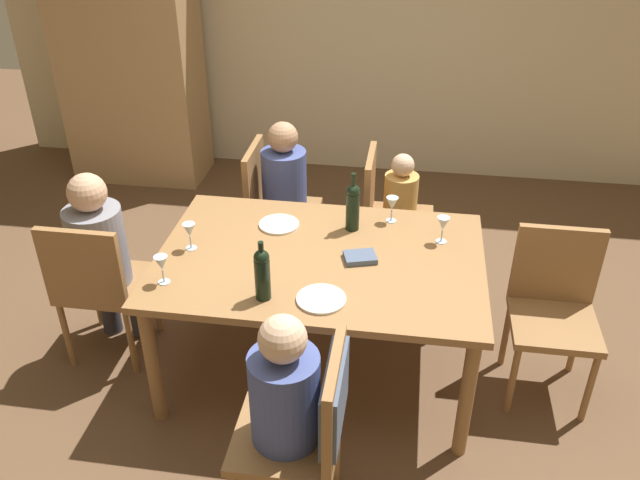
{
  "coord_description": "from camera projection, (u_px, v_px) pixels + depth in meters",
  "views": [
    {
      "loc": [
        0.43,
        -2.83,
        2.61
      ],
      "look_at": [
        0.0,
        0.0,
        0.86
      ],
      "focal_mm": 37.14,
      "sensor_mm": 36.0,
      "label": 1
    }
  ],
  "objects": [
    {
      "name": "chair_far_right",
      "position": [
        386.0,
        211.0,
        4.28
      ],
      "size": [
        0.44,
        0.44,
        0.92
      ],
      "rotation": [
        0.0,
        0.0,
        -1.57
      ],
      "color": "olive",
      "rests_on": "ground_plane"
    },
    {
      "name": "person_woman_host",
      "position": [
        288.0,
        189.0,
        4.31
      ],
      "size": [
        0.33,
        0.29,
        1.1
      ],
      "rotation": [
        0.0,
        0.0,
        -1.57
      ],
      "color": "#33333D",
      "rests_on": "ground_plane"
    },
    {
      "name": "person_man_bearded",
      "position": [
        102.0,
        251.0,
        3.64
      ],
      "size": [
        0.31,
        0.35,
        1.14
      ],
      "color": "#33333D",
      "rests_on": "ground_plane"
    },
    {
      "name": "wine_glass_centre",
      "position": [
        161.0,
        264.0,
        3.15
      ],
      "size": [
        0.07,
        0.07,
        0.15
      ],
      "color": "silver",
      "rests_on": "dining_table"
    },
    {
      "name": "dinner_plate_guest_left",
      "position": [
        279.0,
        224.0,
        3.67
      ],
      "size": [
        0.22,
        0.22,
        0.01
      ],
      "primitive_type": "cylinder",
      "color": "white",
      "rests_on": "dining_table"
    },
    {
      "name": "chair_near",
      "position": [
        315.0,
        418.0,
        2.68
      ],
      "size": [
        0.46,
        0.44,
        0.92
      ],
      "rotation": [
        0.0,
        0.0,
        1.57
      ],
      "color": "olive",
      "rests_on": "ground_plane"
    },
    {
      "name": "dinner_plate_host",
      "position": [
        321.0,
        299.0,
        3.08
      ],
      "size": [
        0.23,
        0.23,
        0.01
      ],
      "primitive_type": "cylinder",
      "color": "silver",
      "rests_on": "dining_table"
    },
    {
      "name": "person_child_small",
      "position": [
        404.0,
        208.0,
        4.26
      ],
      "size": [
        0.25,
        0.22,
        0.94
      ],
      "rotation": [
        0.0,
        0.0,
        -1.57
      ],
      "color": "#33333D",
      "rests_on": "ground_plane"
    },
    {
      "name": "person_man_guest",
      "position": [
        279.0,
        407.0,
        2.68
      ],
      "size": [
        0.33,
        0.29,
        1.09
      ],
      "rotation": [
        0.0,
        0.0,
        1.57
      ],
      "color": "#33333D",
      "rests_on": "ground_plane"
    },
    {
      "name": "folded_napkin",
      "position": [
        360.0,
        258.0,
        3.37
      ],
      "size": [
        0.19,
        0.16,
        0.03
      ],
      "primitive_type": "cube",
      "rotation": [
        0.0,
        0.0,
        0.3
      ],
      "color": "#4C5B75",
      "rests_on": "dining_table"
    },
    {
      "name": "wine_glass_near_right",
      "position": [
        443.0,
        224.0,
        3.48
      ],
      "size": [
        0.07,
        0.07,
        0.15
      ],
      "color": "silver",
      "rests_on": "dining_table"
    },
    {
      "name": "armoire_cabinet",
      "position": [
        129.0,
        51.0,
        5.43
      ],
      "size": [
        1.18,
        0.62,
        2.18
      ],
      "color": "tan",
      "rests_on": "ground_plane"
    },
    {
      "name": "ground_plane",
      "position": [
        320.0,
        367.0,
        3.8
      ],
      "size": [
        10.0,
        10.0,
        0.0
      ],
      "primitive_type": "plane",
      "color": "brown"
    },
    {
      "name": "dining_table",
      "position": [
        320.0,
        269.0,
        3.45
      ],
      "size": [
        1.68,
        1.13,
        0.76
      ],
      "color": "olive",
      "rests_on": "ground_plane"
    },
    {
      "name": "wine_bottle_tall_green",
      "position": [
        353.0,
        205.0,
        3.57
      ],
      "size": [
        0.07,
        0.07,
        0.34
      ],
      "color": "black",
      "rests_on": "dining_table"
    },
    {
      "name": "rear_room_partition",
      "position": [
        370.0,
        15.0,
        5.43
      ],
      "size": [
        6.4,
        0.12,
        2.7
      ],
      "primitive_type": "cube",
      "color": "beige",
      "rests_on": "ground_plane"
    },
    {
      "name": "chair_left_end",
      "position": [
        97.0,
        281.0,
        3.6
      ],
      "size": [
        0.44,
        0.44,
        0.92
      ],
      "color": "olive",
      "rests_on": "ground_plane"
    },
    {
      "name": "chair_far_left",
      "position": [
        272.0,
        202.0,
        4.38
      ],
      "size": [
        0.44,
        0.44,
        0.92
      ],
      "rotation": [
        0.0,
        0.0,
        -1.57
      ],
      "color": "olive",
      "rests_on": "ground_plane"
    },
    {
      "name": "wine_glass_far",
      "position": [
        392.0,
        204.0,
        3.66
      ],
      "size": [
        0.07,
        0.07,
        0.15
      ],
      "color": "silver",
      "rests_on": "dining_table"
    },
    {
      "name": "wine_bottle_dark_red",
      "position": [
        262.0,
        273.0,
        3.03
      ],
      "size": [
        0.07,
        0.07,
        0.31
      ],
      "color": "black",
      "rests_on": "dining_table"
    },
    {
      "name": "wine_glass_near_left",
      "position": [
        189.0,
        231.0,
        3.42
      ],
      "size": [
        0.07,
        0.07,
        0.15
      ],
      "color": "silver",
      "rests_on": "dining_table"
    },
    {
      "name": "chair_right_end",
      "position": [
        554.0,
        303.0,
        3.44
      ],
      "size": [
        0.44,
        0.44,
        0.92
      ],
      "rotation": [
        0.0,
        0.0,
        3.14
      ],
      "color": "olive",
      "rests_on": "ground_plane"
    }
  ]
}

